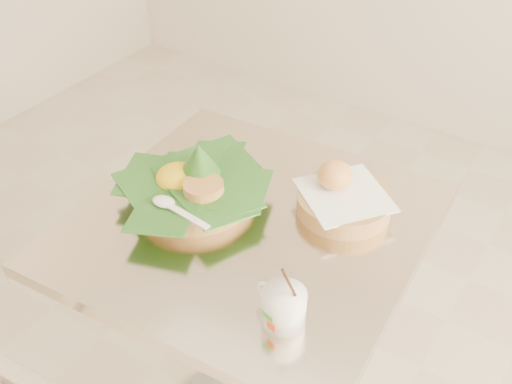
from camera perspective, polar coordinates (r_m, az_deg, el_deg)
The scene contains 4 objects.
cafe_table at distance 1.50m, azimuth -0.61°, elevation -9.17°, with size 0.74×0.74×0.75m.
rice_basket at distance 1.39m, azimuth -5.57°, elevation 0.79°, with size 0.32×0.32×0.16m.
bread_basket at distance 1.37m, azimuth 7.69°, elevation -0.52°, with size 0.24×0.24×0.10m.
coffee_mug at distance 1.13m, azimuth 2.41°, elevation -10.05°, with size 0.11×0.08×0.14m.
Camera 1 is at (0.71, -0.86, 1.61)m, focal length 45.00 mm.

